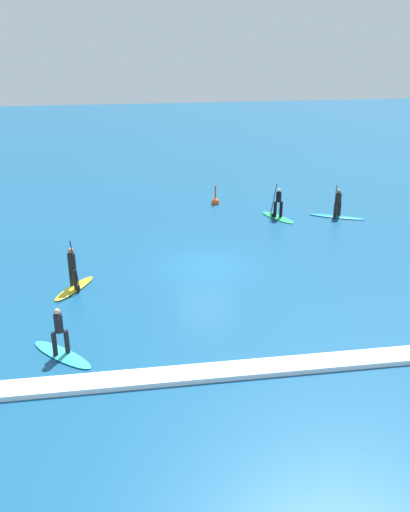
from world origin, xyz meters
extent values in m
plane|color=navy|center=(0.00, 0.00, 0.00)|extent=(120.00, 120.00, 0.00)
ellipsoid|color=#1E8CD1|center=(8.81, 5.94, 0.05)|extent=(3.12, 1.94, 0.09)
cylinder|color=black|center=(8.97, 6.04, 0.49)|extent=(0.29, 0.29, 0.80)
cylinder|color=black|center=(8.65, 5.84, 0.49)|extent=(0.29, 0.29, 0.80)
cylinder|color=black|center=(8.81, 5.94, 1.19)|extent=(0.48, 0.48, 0.60)
sphere|color=#A37556|center=(8.81, 5.94, 1.60)|extent=(0.31, 0.31, 0.23)
cylinder|color=black|center=(8.55, 5.76, 1.04)|extent=(0.23, 0.39, 1.88)
cube|color=black|center=(8.55, 5.76, 0.15)|extent=(0.14, 0.21, 0.32)
ellipsoid|color=#33C6CC|center=(-6.04, -6.92, 0.04)|extent=(2.45, 2.48, 0.09)
cylinder|color=black|center=(-6.24, -6.97, 0.51)|extent=(0.24, 0.24, 0.86)
cylinder|color=black|center=(-5.84, -6.88, 0.51)|extent=(0.24, 0.24, 0.86)
cylinder|color=black|center=(-6.04, -6.92, 1.28)|extent=(0.42, 0.42, 0.67)
sphere|color=tan|center=(-6.04, -6.92, 1.72)|extent=(0.30, 0.30, 0.21)
ellipsoid|color=yellow|center=(-5.95, -1.67, 0.05)|extent=(1.89, 2.53, 0.10)
cylinder|color=black|center=(-6.05, -1.47, 0.55)|extent=(0.23, 0.23, 0.90)
cylinder|color=black|center=(-5.85, -1.87, 0.55)|extent=(0.23, 0.23, 0.90)
cylinder|color=black|center=(-5.95, -1.67, 1.33)|extent=(0.46, 0.46, 0.66)
sphere|color=#A37556|center=(-5.95, -1.67, 1.79)|extent=(0.36, 0.36, 0.26)
cylinder|color=black|center=(-5.81, -1.94, 1.21)|extent=(0.30, 0.21, 2.20)
cube|color=black|center=(-5.81, -1.94, 0.16)|extent=(0.20, 0.16, 0.32)
ellipsoid|color=#23B266|center=(5.32, 6.35, 0.04)|extent=(1.82, 2.69, 0.08)
cylinder|color=black|center=(5.49, 6.34, 0.54)|extent=(0.25, 0.25, 0.92)
cylinder|color=black|center=(5.14, 6.37, 0.54)|extent=(0.25, 0.25, 0.92)
cylinder|color=black|center=(5.32, 6.35, 1.29)|extent=(0.41, 0.41, 0.59)
sphere|color=beige|center=(5.32, 6.35, 1.69)|extent=(0.28, 0.28, 0.21)
cylinder|color=black|center=(5.02, 6.37, 1.09)|extent=(0.43, 0.24, 1.97)
cube|color=black|center=(5.02, 6.37, 0.14)|extent=(0.21, 0.14, 0.32)
sphere|color=#E55119|center=(2.15, 9.67, 0.13)|extent=(0.50, 0.50, 0.50)
cylinder|color=#E55119|center=(2.15, 9.67, 0.60)|extent=(0.10, 0.10, 1.21)
cube|color=white|center=(0.00, -8.83, 0.09)|extent=(23.33, 0.90, 0.18)
camera|label=1|loc=(-3.66, -23.87, 10.50)|focal=39.08mm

